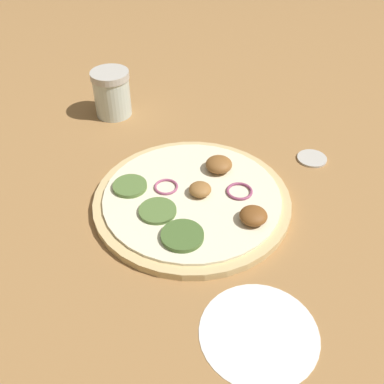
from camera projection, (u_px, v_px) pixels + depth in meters
ground_plane at (192, 203)px, 0.63m from camera, size 3.00×3.00×0.00m
pizza at (193, 199)px, 0.63m from camera, size 0.28×0.28×0.03m
spice_jar at (112, 93)px, 0.79m from camera, size 0.07×0.07×0.08m
loose_cap at (312, 158)px, 0.71m from camera, size 0.05×0.05×0.01m
flour_patch at (259, 333)px, 0.48m from camera, size 0.13×0.13×0.00m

